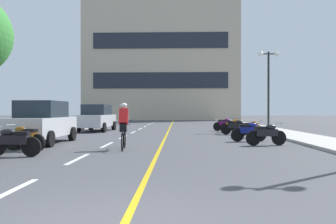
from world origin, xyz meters
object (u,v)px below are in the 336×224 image
object	(u,v)px
motorcycle_3	(25,137)
motorcycle_8	(233,125)
motorcycle_9	(225,124)
motorcycle_5	(249,131)
motorcycle_2	(13,141)
parked_car_mid	(97,118)
motorcycle_6	(251,129)
street_lamp_mid	(268,73)
motorcycle_4	(266,134)
parked_car_near	(42,122)
cyclist_rider	(124,125)
motorcycle_7	(236,127)

from	to	relation	value
motorcycle_3	motorcycle_8	bearing A→B (deg)	48.35
motorcycle_9	motorcycle_5	bearing A→B (deg)	-90.13
motorcycle_2	parked_car_mid	bearing A→B (deg)	92.34
motorcycle_3	motorcycle_6	size ratio (longest dim) A/B	0.97
street_lamp_mid	motorcycle_5	world-z (taller)	street_lamp_mid
motorcycle_4	motorcycle_5	bearing A→B (deg)	100.66
parked_car_mid	motorcycle_5	distance (m)	11.55
parked_car_near	street_lamp_mid	bearing A→B (deg)	37.72
cyclist_rider	motorcycle_7	bearing A→B (deg)	54.78
motorcycle_6	cyclist_rider	xyz separation A→B (m)	(-5.77, -5.43, 0.41)
street_lamp_mid	parked_car_mid	size ratio (longest dim) A/B	1.27
motorcycle_8	cyclist_rider	distance (m)	11.07
parked_car_near	motorcycle_2	xyz separation A→B (m)	(0.75, -4.03, -0.44)
motorcycle_9	motorcycle_6	bearing A→B (deg)	-84.94
motorcycle_2	motorcycle_9	size ratio (longest dim) A/B	1.03
parked_car_mid	motorcycle_2	size ratio (longest dim) A/B	2.51
parked_car_mid	motorcycle_6	xyz separation A→B (m)	(9.36, -5.31, -0.44)
street_lamp_mid	motorcycle_5	xyz separation A→B (m)	(-3.05, -8.11, -3.58)
motorcycle_4	cyclist_rider	bearing A→B (deg)	-164.56
motorcycle_2	motorcycle_7	bearing A→B (deg)	48.65
motorcycle_6	motorcycle_9	world-z (taller)	same
motorcycle_2	street_lamp_mid	bearing A→B (deg)	49.72
motorcycle_5	motorcycle_6	size ratio (longest dim) A/B	0.99
motorcycle_9	motorcycle_8	bearing A→B (deg)	-80.67
parked_car_near	motorcycle_3	xyz separation A→B (m)	(0.41, -2.54, -0.44)
parked_car_mid	motorcycle_8	size ratio (longest dim) A/B	2.51
motorcycle_2	motorcycle_4	size ratio (longest dim) A/B	1.01
motorcycle_4	motorcycle_9	xyz separation A→B (m)	(-0.31, 9.85, 0.00)
motorcycle_6	motorcycle_4	bearing A→B (deg)	-93.17
motorcycle_2	motorcycle_7	xyz separation A→B (m)	(8.42, 9.57, 0.00)
motorcycle_5	motorcycle_7	world-z (taller)	same
street_lamp_mid	motorcycle_4	xyz separation A→B (m)	(-2.72, -9.86, -3.58)
motorcycle_3	street_lamp_mid	bearing A→B (deg)	45.50
parked_car_near	motorcycle_6	bearing A→B (deg)	19.44
motorcycle_9	cyclist_rider	world-z (taller)	cyclist_rider
cyclist_rider	motorcycle_9	bearing A→B (deg)	65.28
motorcycle_2	cyclist_rider	distance (m)	3.69
parked_car_near	motorcycle_6	distance (m)	10.18
motorcycle_4	motorcycle_9	world-z (taller)	same
motorcycle_5	motorcycle_8	size ratio (longest dim) A/B	0.99
parked_car_near	parked_car_mid	bearing A→B (deg)	88.48
parked_car_mid	motorcycle_4	distance (m)	12.98
parked_car_mid	cyclist_rider	xyz separation A→B (m)	(3.59, -10.74, -0.03)
parked_car_mid	motorcycle_3	world-z (taller)	parked_car_mid
street_lamp_mid	motorcycle_6	xyz separation A→B (m)	(-2.50, -5.97, -3.58)
motorcycle_3	motorcycle_6	xyz separation A→B (m)	(9.18, 5.92, 0.00)
motorcycle_7	cyclist_rider	size ratio (longest dim) A/B	0.96
motorcycle_9	motorcycle_3	bearing A→B (deg)	-126.07
street_lamp_mid	parked_car_near	distance (m)	15.61
motorcycle_5	motorcycle_7	xyz separation A→B (m)	(0.13, 4.29, 0.00)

